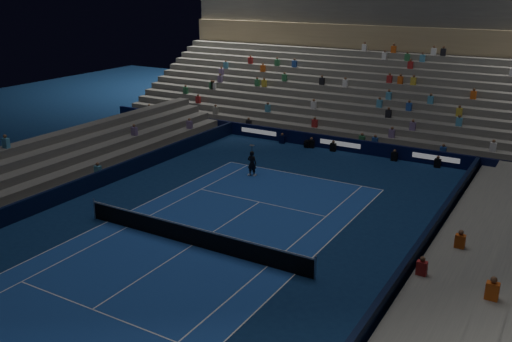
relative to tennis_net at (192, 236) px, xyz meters
The scene contains 11 objects.
ground 0.50m from the tennis_net, ahead, with size 90.00×90.00×0.00m, color #0D254F.
court_surface 0.50m from the tennis_net, ahead, with size 10.97×23.77×0.01m, color #1C459C.
sponsor_barrier_far 18.50m from the tennis_net, 90.00° to the left, with size 44.00×0.25×1.00m, color black.
sponsor_barrier_east 9.70m from the tennis_net, ahead, with size 0.25×37.00×1.00m, color black.
sponsor_barrier_west 9.70m from the tennis_net, behind, with size 0.25×37.00×1.00m, color black.
grandstand_main 28.05m from the tennis_net, 90.00° to the left, with size 44.00×15.20×11.20m.
grandstand_east 13.17m from the tennis_net, ahead, with size 5.00×37.00×2.50m.
grandstand_west 13.17m from the tennis_net, behind, with size 5.00×37.00×2.50m.
tennis_net is the anchor object (origin of this frame).
tennis_player 10.52m from the tennis_net, 105.08° to the left, with size 0.61×0.40×1.68m, color black.
broadcast_camera 18.14m from the tennis_net, 97.90° to the left, with size 0.40×0.83×0.52m.
Camera 1 is at (14.78, -19.18, 11.85)m, focal length 39.09 mm.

